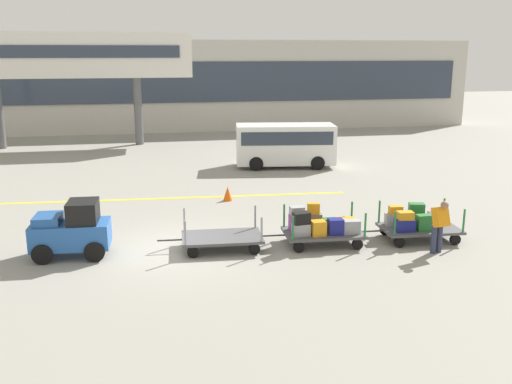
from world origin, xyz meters
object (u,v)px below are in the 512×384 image
baggage_cart_lead (222,238)px  safety_cone_near (228,194)px  baggage_handler (439,224)px  baggage_cart_tail (415,223)px  baggage_cart_middle (321,226)px  baggage_tug (72,230)px  shuttle_van (285,142)px

baggage_cart_lead → safety_cone_near: 5.59m
baggage_cart_lead → baggage_handler: (5.95, -1.57, 0.52)m
baggage_handler → baggage_cart_tail: bearing=93.7°
safety_cone_near → baggage_cart_middle: bearing=-71.3°
baggage_cart_lead → baggage_cart_middle: bearing=-3.4°
baggage_tug → baggage_cart_tail: size_ratio=0.71×
shuttle_van → baggage_cart_middle: bearing=-99.1°
baggage_tug → baggage_cart_tail: 10.03m
baggage_handler → baggage_cart_lead: bearing=165.2°
baggage_tug → baggage_cart_middle: 7.09m
baggage_cart_lead → baggage_handler: bearing=-14.8°
baggage_cart_lead → baggage_cart_tail: bearing=-3.1°
baggage_cart_middle → shuttle_van: shuttle_van is taller
baggage_cart_tail → safety_cone_near: baggage_cart_tail is taller
shuttle_van → baggage_cart_tail: bearing=-84.9°
baggage_cart_tail → baggage_cart_middle: bearing=177.2°
baggage_handler → safety_cone_near: baggage_handler is taller
baggage_tug → shuttle_van: bearing=51.6°
baggage_tug → baggage_cart_middle: bearing=-3.4°
baggage_cart_tail → safety_cone_near: bearing=129.9°
baggage_tug → safety_cone_near: (5.16, 5.25, -0.48)m
baggage_cart_tail → shuttle_van: size_ratio=0.61×
baggage_tug → baggage_cart_middle: baggage_tug is taller
baggage_cart_middle → baggage_cart_tail: baggage_cart_middle is taller
baggage_cart_middle → baggage_handler: 3.34m
baggage_cart_lead → baggage_handler: 6.17m
baggage_cart_lead → baggage_handler: baggage_handler is taller
baggage_cart_lead → baggage_cart_tail: same height
safety_cone_near → baggage_tug: bearing=-134.5°
baggage_cart_tail → shuttle_van: (-1.05, 11.85, 0.71)m
baggage_tug → safety_cone_near: size_ratio=3.93×
baggage_handler → safety_cone_near: bearing=124.9°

